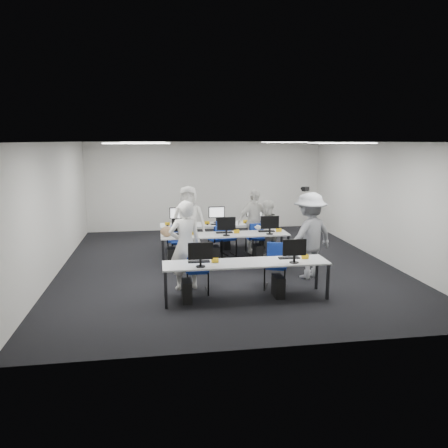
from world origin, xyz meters
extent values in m
plane|color=black|center=(0.00, 0.00, 0.00)|extent=(9.00, 9.00, 0.00)
plane|color=white|center=(0.00, 0.00, 3.00)|extent=(9.00, 9.00, 0.00)
cube|color=silver|center=(0.00, 4.50, 1.50)|extent=(8.00, 0.02, 3.00)
cube|color=silver|center=(0.00, -4.50, 1.50)|extent=(8.00, 0.02, 3.00)
cube|color=silver|center=(-4.00, 0.00, 1.50)|extent=(0.02, 9.00, 3.00)
cube|color=silver|center=(4.00, 0.00, 1.50)|extent=(0.02, 9.00, 3.00)
cube|color=white|center=(-2.00, -2.00, 2.98)|extent=(1.20, 0.60, 0.02)
cube|color=white|center=(2.00, -2.00, 2.98)|extent=(1.20, 0.60, 0.02)
cube|color=white|center=(-2.00, 2.00, 2.98)|extent=(1.20, 0.60, 0.02)
cube|color=white|center=(2.00, 2.00, 2.98)|extent=(1.20, 0.60, 0.02)
cube|color=#AEB1B3|center=(0.00, -2.40, 0.71)|extent=(3.20, 0.70, 0.03)
cube|color=black|center=(-1.55, -2.70, 0.35)|extent=(0.05, 0.05, 0.70)
cube|color=black|center=(-1.55, -2.10, 0.35)|extent=(0.05, 0.05, 0.70)
cube|color=black|center=(1.55, -2.70, 0.35)|extent=(0.05, 0.05, 0.70)
cube|color=black|center=(1.55, -2.10, 0.35)|extent=(0.05, 0.05, 0.70)
cube|color=#AEB1B3|center=(0.00, 0.20, 0.71)|extent=(3.20, 0.70, 0.03)
cube|color=black|center=(-1.55, -0.10, 0.35)|extent=(0.05, 0.05, 0.70)
cube|color=black|center=(-1.55, 0.50, 0.35)|extent=(0.05, 0.05, 0.70)
cube|color=black|center=(1.55, -0.10, 0.35)|extent=(0.05, 0.05, 0.70)
cube|color=black|center=(1.55, 0.50, 0.35)|extent=(0.05, 0.05, 0.70)
cube|color=#AEB1B3|center=(0.00, 1.60, 0.71)|extent=(3.20, 0.70, 0.03)
cube|color=black|center=(-1.55, 1.30, 0.35)|extent=(0.05, 0.05, 0.70)
cube|color=black|center=(-1.55, 1.90, 0.35)|extent=(0.05, 0.05, 0.70)
cube|color=black|center=(1.55, 1.30, 0.35)|extent=(0.05, 0.05, 0.70)
cube|color=black|center=(1.55, 1.90, 0.35)|extent=(0.05, 0.05, 0.70)
cube|color=#0B329A|center=(-0.90, -2.58, 1.03)|extent=(0.46, 0.04, 0.32)
cube|color=black|center=(-0.90, -2.26, 0.74)|extent=(0.42, 0.14, 0.02)
ellipsoid|color=black|center=(-0.60, -2.26, 0.75)|extent=(0.07, 0.10, 0.04)
cube|color=black|center=(-1.15, -2.40, 0.21)|extent=(0.18, 0.40, 0.42)
cube|color=white|center=(0.90, -2.58, 1.03)|extent=(0.46, 0.04, 0.32)
cube|color=black|center=(0.90, -2.26, 0.74)|extent=(0.42, 0.14, 0.02)
ellipsoid|color=black|center=(1.20, -2.26, 0.75)|extent=(0.07, 0.10, 0.04)
cube|color=black|center=(0.65, -2.40, 0.21)|extent=(0.18, 0.40, 0.42)
cube|color=white|center=(-1.10, 0.02, 1.03)|extent=(0.46, 0.04, 0.32)
cube|color=black|center=(-1.10, 0.34, 0.74)|extent=(0.42, 0.14, 0.02)
ellipsoid|color=black|center=(-0.80, 0.34, 0.75)|extent=(0.07, 0.10, 0.04)
cube|color=black|center=(-1.35, 0.20, 0.21)|extent=(0.18, 0.40, 0.42)
cube|color=white|center=(0.00, 0.02, 1.03)|extent=(0.46, 0.04, 0.32)
cube|color=black|center=(0.00, 0.34, 0.74)|extent=(0.42, 0.14, 0.02)
ellipsoid|color=black|center=(0.30, 0.34, 0.75)|extent=(0.07, 0.10, 0.04)
cube|color=black|center=(-0.25, 0.20, 0.21)|extent=(0.18, 0.40, 0.42)
cube|color=white|center=(1.10, 0.02, 1.03)|extent=(0.46, 0.04, 0.32)
cube|color=black|center=(1.10, 0.34, 0.74)|extent=(0.42, 0.14, 0.02)
ellipsoid|color=black|center=(1.40, 0.34, 0.75)|extent=(0.07, 0.10, 0.04)
cube|color=black|center=(0.85, 0.20, 0.21)|extent=(0.18, 0.40, 0.42)
cube|color=white|center=(-1.10, 1.78, 1.03)|extent=(0.46, 0.04, 0.32)
cube|color=black|center=(-1.10, 1.46, 0.74)|extent=(0.42, 0.14, 0.02)
ellipsoid|color=black|center=(-1.40, 1.46, 0.75)|extent=(0.07, 0.10, 0.04)
cube|color=black|center=(-0.85, 1.60, 0.21)|extent=(0.18, 0.40, 0.42)
cube|color=white|center=(0.00, 1.78, 1.03)|extent=(0.46, 0.04, 0.32)
cube|color=black|center=(0.00, 1.46, 0.74)|extent=(0.42, 0.14, 0.02)
ellipsoid|color=black|center=(-0.30, 1.46, 0.75)|extent=(0.07, 0.10, 0.04)
cube|color=black|center=(0.25, 1.60, 0.21)|extent=(0.18, 0.40, 0.42)
cube|color=white|center=(1.10, 1.78, 1.03)|extent=(0.46, 0.04, 0.32)
cube|color=black|center=(1.10, 1.46, 0.74)|extent=(0.42, 0.14, 0.02)
ellipsoid|color=black|center=(0.80, 1.46, 0.75)|extent=(0.07, 0.10, 0.04)
cube|color=black|center=(1.35, 1.60, 0.21)|extent=(0.18, 0.40, 0.42)
cube|color=navy|center=(-0.91, -1.92, 0.47)|extent=(0.46, 0.44, 0.06)
cube|color=navy|center=(-0.91, -1.72, 0.74)|extent=(0.43, 0.06, 0.37)
cube|color=navy|center=(0.74, -1.89, 0.47)|extent=(0.58, 0.57, 0.06)
cube|color=navy|center=(0.81, -1.70, 0.74)|extent=(0.42, 0.21, 0.37)
cube|color=navy|center=(-1.13, 0.78, 0.43)|extent=(0.42, 0.40, 0.06)
cube|color=navy|center=(-1.13, 0.97, 0.67)|extent=(0.39, 0.05, 0.33)
cube|color=navy|center=(0.13, 0.86, 0.47)|extent=(0.53, 0.51, 0.06)
cube|color=navy|center=(0.08, 1.06, 0.73)|extent=(0.43, 0.14, 0.36)
cube|color=navy|center=(1.04, 0.78, 0.47)|extent=(0.51, 0.50, 0.06)
cube|color=navy|center=(1.08, 0.98, 0.73)|extent=(0.43, 0.13, 0.36)
cube|color=navy|center=(-1.23, 1.09, 0.42)|extent=(0.42, 0.40, 0.05)
cube|color=navy|center=(-1.24, 0.90, 0.65)|extent=(0.38, 0.07, 0.33)
cube|color=navy|center=(-0.08, 0.96, 0.43)|extent=(0.50, 0.49, 0.06)
cube|color=navy|center=(-0.03, 0.78, 0.67)|extent=(0.39, 0.16, 0.33)
cube|color=navy|center=(0.93, 0.97, 0.44)|extent=(0.45, 0.43, 0.06)
cube|color=navy|center=(0.95, 0.78, 0.69)|extent=(0.41, 0.07, 0.35)
ellipsoid|color=olive|center=(-1.45, 0.13, 0.86)|extent=(0.33, 0.23, 0.25)
imported|color=beige|center=(-1.12, -1.65, 0.93)|extent=(0.75, 0.57, 1.85)
imported|color=beige|center=(1.18, 0.66, 0.75)|extent=(0.90, 0.82, 1.50)
imported|color=beige|center=(-0.86, 0.96, 0.94)|extent=(0.99, 0.72, 1.87)
imported|color=beige|center=(0.92, 1.04, 0.87)|extent=(1.11, 0.79, 1.74)
imported|color=gray|center=(1.65, -1.32, 0.96)|extent=(1.42, 1.15, 1.92)
cube|color=black|center=(1.58, -1.15, 1.98)|extent=(0.20, 0.22, 0.10)
camera|label=1|loc=(-1.66, -10.35, 3.03)|focal=35.00mm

